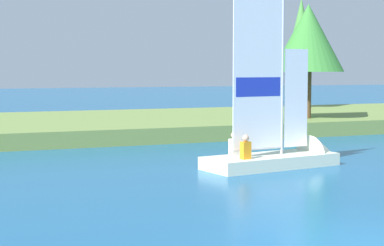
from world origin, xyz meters
name	(u,v)px	position (x,y,z in m)	size (l,w,h in m)	color
shore_bank	(85,126)	(0.00, 22.12, 0.34)	(80.00, 12.46, 0.67)	olive
shoreline_tree_left	(308,38)	(10.13, 18.25, 4.55)	(3.49, 3.49, 5.54)	brown
shoreline_tree_midleft	(301,34)	(14.52, 25.99, 5.24)	(2.02, 2.02, 6.79)	brown
sailboat	(292,152)	(3.67, 8.94, 0.41)	(5.07, 2.28, 6.24)	silver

